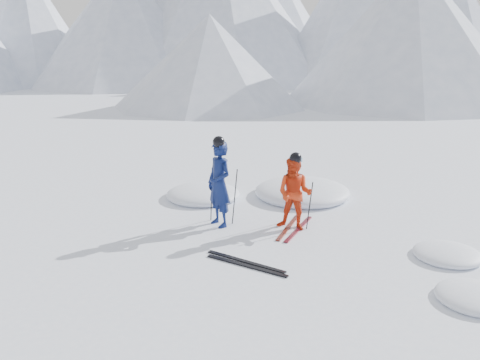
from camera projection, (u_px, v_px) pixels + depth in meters
The scene contains 12 objects.
ground at pixel (315, 254), 9.88m from camera, with size 160.00×160.00×0.00m, color white.
skier_blue at pixel (219, 184), 11.14m from camera, with size 0.70×0.46×1.92m, color #0C184A.
skier_red at pixel (295, 194), 10.97m from camera, with size 0.78×0.61×1.61m, color red.
pole_blue_left at pixel (212, 194), 11.49m from camera, with size 0.02×0.02×1.28m, color black.
pole_blue_right at pixel (235, 197), 11.31m from camera, with size 0.02×0.02×1.28m, color black.
pole_red_left at pixel (286, 200), 11.40m from camera, with size 0.02×0.02×1.08m, color black.
pole_red_right at pixel (310, 206), 11.03m from camera, with size 0.02×0.02×1.08m, color black.
ski_worn_left at pixel (289, 227), 11.24m from camera, with size 0.09×1.70×0.03m, color black.
ski_worn_right at pixel (299, 229), 11.13m from camera, with size 0.09×1.70×0.03m, color black.
ski_loose_a at pixel (246, 262), 9.49m from camera, with size 0.09×1.70×0.03m, color black.
ski_loose_b at pixel (246, 266), 9.32m from camera, with size 0.09×1.70×0.03m, color black.
snow_lumps at pixel (291, 205), 12.79m from camera, with size 8.41×5.72×0.55m.
Camera 1 is at (3.25, -8.66, 4.02)m, focal length 38.00 mm.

